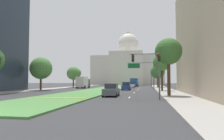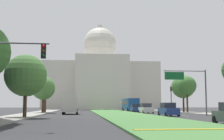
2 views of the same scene
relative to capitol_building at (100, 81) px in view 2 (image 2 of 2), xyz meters
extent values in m
plane|color=#333335|center=(0.00, -50.10, -9.28)|extent=(260.00, 260.00, 0.00)
cube|color=#4C8442|center=(0.00, -55.20, -9.21)|extent=(7.59, 91.82, 0.14)
cube|color=gold|center=(0.00, -89.37, -9.12)|extent=(6.83, 0.50, 0.04)
cube|color=silver|center=(7.81, -75.37, -9.28)|extent=(0.16, 2.40, 0.01)
cube|color=silver|center=(7.81, -64.15, -9.28)|extent=(0.16, 2.40, 0.01)
cube|color=silver|center=(7.81, -55.07, -9.28)|extent=(0.16, 2.40, 0.01)
cube|color=silver|center=(7.81, -49.70, -9.28)|extent=(0.16, 2.40, 0.01)
cube|color=#9E9991|center=(-13.82, -60.30, -9.21)|extent=(4.00, 91.82, 0.15)
cube|color=#9E9991|center=(13.82, -60.30, -9.21)|extent=(4.00, 91.82, 0.15)
cube|color=beige|center=(0.00, 0.91, -1.83)|extent=(36.60, 22.20, 14.90)
cube|color=beige|center=(0.00, -12.19, -1.09)|extent=(16.10, 4.00, 16.39)
cylinder|color=beige|center=(0.00, 0.91, 8.29)|extent=(10.76, 10.76, 5.35)
sphere|color=beige|center=(0.00, 0.91, 12.92)|extent=(11.17, 11.17, 11.17)
cylinder|color=beige|center=(0.00, 0.91, 17.95)|extent=(1.80, 1.80, 3.00)
cylinder|color=#515456|center=(-9.72, -87.92, -4.23)|extent=(3.20, 0.10, 0.10)
cube|color=black|center=(-8.44, -87.92, -4.68)|extent=(0.28, 0.24, 0.84)
sphere|color=red|center=(-8.44, -88.06, -4.40)|extent=(0.18, 0.18, 0.18)
sphere|color=#4C380F|center=(-8.44, -88.06, -4.68)|extent=(0.18, 0.18, 0.18)
sphere|color=#0F4219|center=(-8.44, -88.06, -4.96)|extent=(0.18, 0.18, 0.18)
cylinder|color=#515456|center=(11.32, -45.44, -6.68)|extent=(0.16, 0.16, 5.20)
cube|color=black|center=(11.32, -45.44, -4.68)|extent=(0.28, 0.24, 0.84)
sphere|color=red|center=(11.32, -45.58, -4.40)|extent=(0.18, 0.18, 0.18)
sphere|color=#4C380F|center=(11.32, -45.58, -4.68)|extent=(0.18, 0.18, 0.18)
sphere|color=#0F4219|center=(11.32, -45.58, -4.96)|extent=(0.18, 0.18, 0.18)
cylinder|color=#515456|center=(11.52, -62.46, -6.03)|extent=(0.20, 0.20, 6.50)
cylinder|color=#515456|center=(8.47, -62.46, -2.98)|extent=(6.12, 0.12, 0.12)
cube|color=#146033|center=(6.94, -62.51, -3.68)|extent=(2.80, 0.08, 1.10)
cylinder|color=#4C3823|center=(-12.45, -70.01, -7.54)|extent=(0.41, 0.41, 3.48)
sphere|color=#4C7F3D|center=(-12.45, -70.01, -4.50)|extent=(4.74, 4.74, 4.74)
cylinder|color=#4C3823|center=(-12.91, -48.91, -7.62)|extent=(0.43, 0.43, 3.32)
sphere|color=#4C7F3D|center=(-12.91, -48.91, -4.81)|extent=(4.19, 4.19, 4.19)
cylinder|color=#4C3823|center=(13.13, -49.57, -7.25)|extent=(0.33, 0.33, 4.06)
sphere|color=#3D7033|center=(13.13, -49.57, -4.26)|extent=(3.48, 3.48, 3.48)
cylinder|color=#4C3823|center=(-12.77, -46.55, -7.40)|extent=(0.35, 0.35, 3.76)
sphere|color=#4C7F3D|center=(-12.77, -46.55, -4.65)|extent=(3.19, 3.19, 3.19)
cylinder|color=#4C3823|center=(13.13, -47.41, -7.42)|extent=(0.34, 0.34, 3.73)
sphere|color=#4C7F3D|center=(13.13, -47.41, -4.34)|extent=(4.42, 4.42, 4.42)
cylinder|color=black|center=(4.36, -81.94, -8.96)|extent=(0.24, 0.65, 0.64)
cube|color=navy|center=(5.34, -64.81, -8.63)|extent=(1.90, 4.29, 0.86)
cube|color=#282D38|center=(5.34, -64.64, -7.85)|extent=(1.63, 2.08, 0.70)
cylinder|color=black|center=(6.20, -66.46, -8.96)|extent=(0.24, 0.65, 0.64)
cylinder|color=black|center=(4.57, -66.51, -8.96)|extent=(0.24, 0.65, 0.64)
cylinder|color=black|center=(6.11, -63.11, -8.96)|extent=(0.24, 0.65, 0.64)
cylinder|color=black|center=(4.48, -63.15, -8.96)|extent=(0.24, 0.65, 0.64)
cube|color=silver|center=(5.32, -50.23, -8.64)|extent=(1.95, 4.54, 0.85)
cube|color=#282D38|center=(5.32, -50.05, -7.86)|extent=(1.68, 2.19, 0.70)
cylinder|color=black|center=(6.21, -52.01, -8.96)|extent=(0.23, 0.64, 0.64)
cylinder|color=black|center=(4.50, -52.04, -8.96)|extent=(0.23, 0.64, 0.64)
cylinder|color=black|center=(6.14, -48.41, -8.96)|extent=(0.23, 0.64, 0.64)
cylinder|color=black|center=(4.43, -48.45, -8.96)|extent=(0.23, 0.64, 0.64)
cube|color=navy|center=(5.07, -40.76, -8.67)|extent=(1.86, 4.12, 0.78)
cube|color=#282D38|center=(5.07, -40.60, -7.96)|extent=(1.63, 1.98, 0.64)
cylinder|color=black|center=(5.92, -42.36, -8.96)|extent=(0.22, 0.64, 0.64)
cylinder|color=black|center=(4.23, -42.37, -8.96)|extent=(0.22, 0.64, 0.64)
cylinder|color=black|center=(5.91, -39.16, -8.96)|extent=(0.22, 0.64, 0.64)
cylinder|color=black|center=(4.22, -39.16, -8.96)|extent=(0.22, 0.64, 0.64)
cube|color=#4C5156|center=(-7.89, -52.37, -7.83)|extent=(2.30, 2.00, 2.20)
cube|color=silver|center=(-7.89, -55.57, -7.48)|extent=(2.30, 4.40, 2.80)
cylinder|color=black|center=(-8.94, -52.37, -8.83)|extent=(0.30, 0.90, 0.90)
cylinder|color=black|center=(-6.84, -52.37, -8.83)|extent=(0.30, 0.90, 0.90)
cylinder|color=black|center=(-8.94, -56.67, -8.83)|extent=(0.30, 0.90, 0.90)
cylinder|color=black|center=(-6.84, -56.67, -8.83)|extent=(0.30, 0.90, 0.90)
cube|color=#1E4C8C|center=(5.24, -32.41, -7.58)|extent=(2.50, 11.00, 2.50)
cube|color=#232833|center=(5.24, -32.41, -7.23)|extent=(2.52, 10.12, 0.90)
cylinder|color=black|center=(6.39, -36.71, -8.78)|extent=(0.32, 1.00, 1.00)
cylinder|color=black|center=(4.09, -36.71, -8.78)|extent=(0.32, 1.00, 1.00)
cylinder|color=black|center=(6.39, -28.51, -8.78)|extent=(0.32, 1.00, 1.00)
cylinder|color=black|center=(4.09, -28.51, -8.78)|extent=(0.32, 1.00, 1.00)
camera|label=1|loc=(10.00, -111.31, -7.23)|focal=33.33mm
camera|label=2|loc=(-6.25, -106.60, -7.79)|focal=51.31mm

